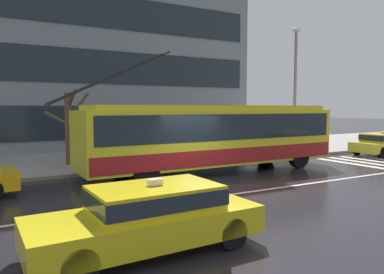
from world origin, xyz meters
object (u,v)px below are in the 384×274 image
taxi_oncoming_near (150,215)px  bus_shelter (155,120)px  taxi_ahead_of_bus (384,143)px  pedestrian_at_shelter (98,129)px  pedestrian_approaching_curb (174,127)px  street_lamp (295,80)px  trolleybus (215,135)px  street_tree_bare (69,125)px

taxi_oncoming_near → bus_shelter: size_ratio=1.24×
taxi_ahead_of_bus → pedestrian_at_shelter: bearing=164.3°
pedestrian_at_shelter → pedestrian_approaching_curb: pedestrian_approaching_curb is taller
pedestrian_at_shelter → street_lamp: bearing=-9.6°
street_lamp → trolleybus: bearing=-160.5°
taxi_ahead_of_bus → street_tree_bare: street_tree_bare is taller
pedestrian_at_shelter → street_tree_bare: (-1.35, -0.10, 0.25)m
taxi_oncoming_near → taxi_ahead_of_bus: bearing=21.1°
trolleybus → taxi_oncoming_near: (-5.83, -6.79, -0.88)m
trolleybus → pedestrian_approaching_curb: bearing=90.4°
trolleybus → pedestrian_at_shelter: size_ratio=6.48×
bus_shelter → trolleybus: bearing=-74.0°
taxi_ahead_of_bus → bus_shelter: size_ratio=1.17×
taxi_oncoming_near → street_tree_bare: street_tree_bare is taller
pedestrian_approaching_curb → taxi_oncoming_near: bearing=-118.4°
taxi_ahead_of_bus → pedestrian_approaching_curb: 12.48m
bus_shelter → street_lamp: 8.65m
taxi_ahead_of_bus → pedestrian_approaching_curb: (-11.80, 3.94, 1.06)m
bus_shelter → taxi_ahead_of_bus: bearing=-17.0°
pedestrian_approaching_curb → pedestrian_at_shelter: bearing=173.1°
bus_shelter → street_tree_bare: street_tree_bare is taller
taxi_ahead_of_bus → street_tree_bare: (-17.04, 4.32, 1.29)m
pedestrian_at_shelter → bus_shelter: bearing=-9.8°
taxi_oncoming_near → street_lamp: bearing=35.7°
taxi_oncoming_near → pedestrian_approaching_curb: size_ratio=2.29×
taxi_ahead_of_bus → pedestrian_at_shelter: size_ratio=2.19×
taxi_oncoming_near → pedestrian_at_shelter: 11.40m
taxi_ahead_of_bus → taxi_oncoming_near: (-17.59, -6.78, 0.00)m
taxi_ahead_of_bus → street_lamp: (-4.65, 2.54, 3.66)m
trolleybus → street_lamp: size_ratio=1.75×
taxi_ahead_of_bus → street_tree_bare: bearing=165.8°
taxi_ahead_of_bus → taxi_oncoming_near: 18.85m
street_tree_bare → street_lamp: bearing=-8.2°
pedestrian_at_shelter → street_lamp: 11.50m
taxi_oncoming_near → street_tree_bare: bearing=87.2°
street_tree_bare → pedestrian_at_shelter: bearing=4.2°
taxi_ahead_of_bus → taxi_oncoming_near: same height
taxi_ahead_of_bus → pedestrian_at_shelter: 16.34m
taxi_oncoming_near → street_tree_bare: 11.18m
bus_shelter → street_tree_bare: size_ratio=1.05×
street_lamp → street_tree_bare: bearing=171.8°
trolleybus → bus_shelter: 4.11m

